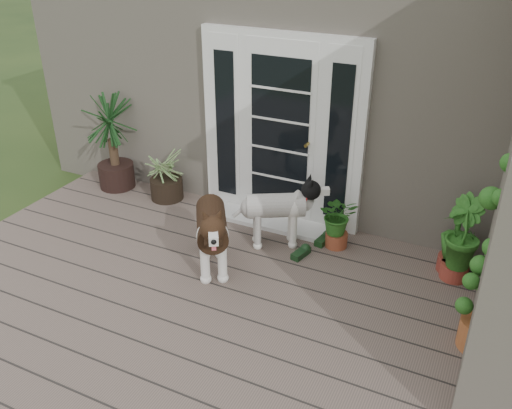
% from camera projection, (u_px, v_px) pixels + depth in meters
% --- Properties ---
extents(deck, '(6.20, 4.60, 0.12)m').
position_uv_depth(deck, '(199.00, 337.00, 4.77)').
color(deck, '#6B5B4C').
rests_on(deck, ground).
extents(house_main, '(7.40, 4.00, 3.10)m').
position_uv_depth(house_main, '(355.00, 61.00, 7.45)').
color(house_main, '#665E54').
rests_on(house_main, ground).
extents(door_unit, '(1.90, 0.14, 2.15)m').
position_uv_depth(door_unit, '(281.00, 131.00, 6.06)').
color(door_unit, white).
rests_on(door_unit, deck).
extents(door_step, '(1.60, 0.40, 0.05)m').
position_uv_depth(door_step, '(273.00, 221.00, 6.40)').
color(door_step, white).
rests_on(door_step, deck).
extents(brindle_dog, '(0.84, 1.01, 0.78)m').
position_uv_depth(brindle_dog, '(212.00, 236.00, 5.40)').
color(brindle_dog, '#362113').
rests_on(brindle_dog, deck).
extents(white_dog, '(0.90, 0.72, 0.69)m').
position_uv_depth(white_dog, '(276.00, 216.00, 5.84)').
color(white_dog, white).
rests_on(white_dog, deck).
extents(spider_plant, '(0.78, 0.78, 0.72)m').
position_uv_depth(spider_plant, '(165.00, 172.00, 6.80)').
color(spider_plant, '#808D57').
rests_on(spider_plant, deck).
extents(yucca, '(0.90, 0.90, 1.26)m').
position_uv_depth(yucca, '(112.00, 142.00, 6.98)').
color(yucca, black).
rests_on(yucca, deck).
extents(herb_a, '(0.53, 0.53, 0.52)m').
position_uv_depth(herb_a, '(337.00, 225.00, 5.85)').
color(herb_a, '#2D651C').
rests_on(herb_a, deck).
extents(herb_b, '(0.60, 0.60, 0.66)m').
position_uv_depth(herb_b, '(458.00, 250.00, 5.30)').
color(herb_b, '#1A5E1D').
rests_on(herb_b, deck).
extents(herb_c, '(0.54, 0.54, 0.59)m').
position_uv_depth(herb_c, '(456.00, 246.00, 5.42)').
color(herb_c, '#17531D').
rests_on(herb_c, deck).
extents(sapling, '(0.61, 0.61, 1.88)m').
position_uv_depth(sapling, '(501.00, 252.00, 4.14)').
color(sapling, '#1C5719').
rests_on(sapling, deck).
extents(clog_left, '(0.18, 0.31, 0.09)m').
position_uv_depth(clog_left, '(324.00, 239.00, 6.01)').
color(clog_left, '#153616').
rests_on(clog_left, deck).
extents(clog_right, '(0.20, 0.31, 0.09)m').
position_uv_depth(clog_right, '(301.00, 253.00, 5.77)').
color(clog_right, black).
rests_on(clog_right, deck).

